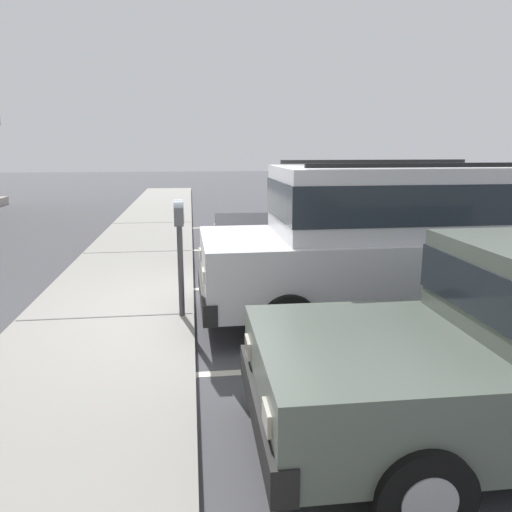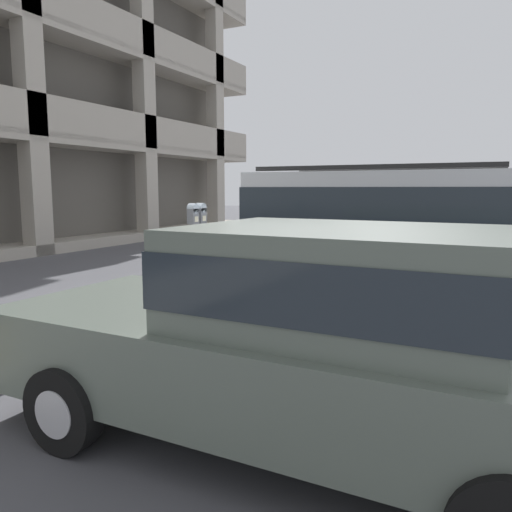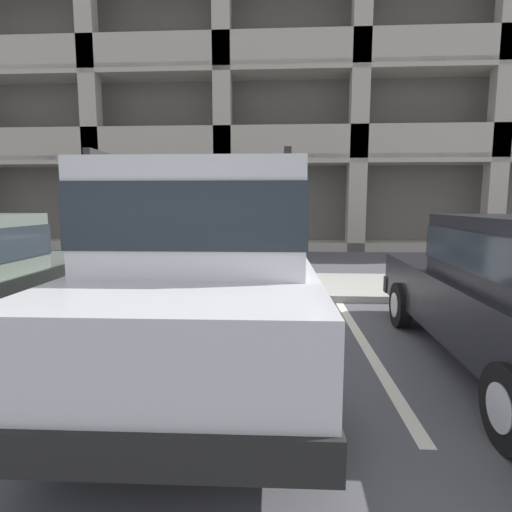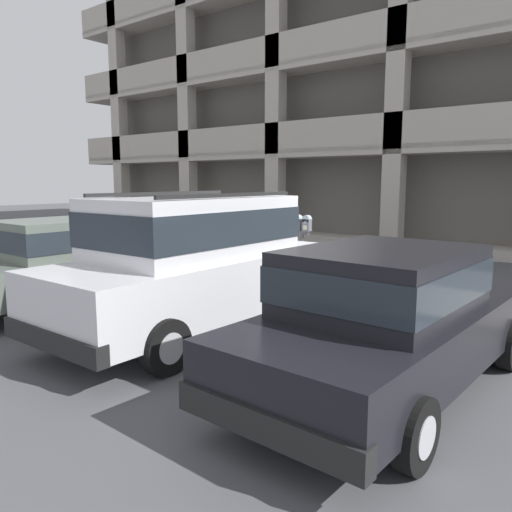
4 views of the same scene
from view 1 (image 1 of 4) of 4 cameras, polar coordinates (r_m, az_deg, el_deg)
ground_plane at (r=6.54m, az=-5.27°, el=-7.89°), size 80.00×80.00×0.10m
sidewalk at (r=6.59m, az=-16.75°, el=-7.20°), size 40.00×2.20×0.12m
parking_stall_lines at (r=8.13m, az=4.22°, el=-3.39°), size 12.34×4.80×0.01m
silver_suv at (r=6.58m, az=14.95°, el=2.15°), size 2.06×4.80×2.03m
dark_hatchback at (r=9.57m, az=9.36°, el=3.88°), size 1.94×4.53×1.54m
parking_meter_near at (r=6.16m, az=-8.74°, el=2.87°), size 0.35×0.12×1.46m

